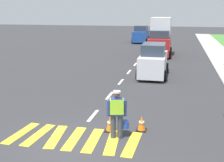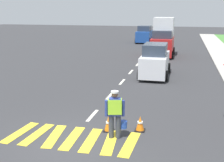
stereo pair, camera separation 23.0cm
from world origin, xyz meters
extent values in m
plane|color=#333335|center=(0.00, 21.00, 0.00)|extent=(96.00, 96.00, 0.00)
cube|color=yellow|center=(-2.00, 0.43, 0.01)|extent=(0.52, 1.92, 0.01)
cube|color=yellow|center=(-1.33, 0.43, 0.01)|extent=(0.47, 1.92, 0.01)
cube|color=yellow|center=(-0.67, 0.43, 0.01)|extent=(0.61, 1.93, 0.01)
cube|color=yellow|center=(0.00, 0.43, 0.01)|extent=(0.45, 1.92, 0.01)
cube|color=yellow|center=(0.67, 0.43, 0.01)|extent=(0.44, 1.91, 0.01)
cube|color=yellow|center=(1.33, 0.43, 0.01)|extent=(0.54, 1.93, 0.01)
cube|color=yellow|center=(2.00, 0.43, 0.01)|extent=(0.44, 1.91, 0.01)
cube|color=silver|center=(0.00, 2.70, 0.01)|extent=(0.14, 1.40, 0.01)
cube|color=silver|center=(0.00, 5.70, 0.01)|extent=(0.14, 1.40, 0.01)
cube|color=silver|center=(0.00, 8.70, 0.01)|extent=(0.14, 1.40, 0.01)
cube|color=silver|center=(0.00, 11.70, 0.01)|extent=(0.14, 1.40, 0.01)
cube|color=silver|center=(0.00, 14.70, 0.01)|extent=(0.14, 1.40, 0.01)
cube|color=silver|center=(0.00, 17.70, 0.01)|extent=(0.14, 1.40, 0.01)
cube|color=silver|center=(0.00, 20.70, 0.01)|extent=(0.14, 1.40, 0.01)
cube|color=silver|center=(0.00, 23.70, 0.01)|extent=(0.14, 1.40, 0.01)
cube|color=silver|center=(0.00, 26.70, 0.01)|extent=(0.14, 1.40, 0.01)
cube|color=silver|center=(0.00, 29.70, 0.01)|extent=(0.14, 1.40, 0.01)
cube|color=silver|center=(0.00, 32.70, 0.01)|extent=(0.14, 1.40, 0.01)
cube|color=silver|center=(0.00, 35.70, 0.01)|extent=(0.14, 1.40, 0.01)
cube|color=silver|center=(0.00, 38.70, 0.01)|extent=(0.14, 1.40, 0.01)
cube|color=silver|center=(0.00, 41.70, 0.01)|extent=(0.14, 1.40, 0.01)
cube|color=silver|center=(0.00, 44.70, 0.01)|extent=(0.14, 1.40, 0.01)
cube|color=silver|center=(0.00, 47.70, 0.01)|extent=(0.14, 1.40, 0.01)
cylinder|color=#383D4C|center=(1.28, 0.77, 0.41)|extent=(0.18, 0.18, 0.82)
cylinder|color=#383D4C|center=(1.52, 0.83, 0.41)|extent=(0.18, 0.18, 0.82)
cube|color=navy|center=(1.40, 0.80, 1.12)|extent=(0.45, 0.33, 0.60)
cube|color=#A5EA33|center=(1.40, 0.80, 1.14)|extent=(0.51, 0.38, 0.51)
cylinder|color=navy|center=(1.13, 0.73, 1.07)|extent=(0.11, 0.11, 0.55)
cylinder|color=navy|center=(1.67, 0.86, 1.07)|extent=(0.11, 0.11, 0.55)
sphere|color=brown|center=(1.40, 0.80, 1.56)|extent=(0.22, 0.22, 0.22)
cylinder|color=silver|center=(1.40, 0.80, 1.64)|extent=(0.26, 0.26, 0.06)
cylinder|color=#2347B7|center=(1.67, 0.97, 0.45)|extent=(0.26, 0.26, 0.26)
cube|color=black|center=(2.15, 1.62, 0.01)|extent=(0.36, 0.36, 0.03)
cone|color=orange|center=(2.15, 1.62, 0.29)|extent=(0.30, 0.30, 0.53)
cylinder|color=white|center=(2.15, 1.62, 0.32)|extent=(0.20, 0.20, 0.06)
cube|color=black|center=(1.05, 1.32, 0.01)|extent=(0.36, 0.36, 0.03)
cone|color=orange|center=(1.05, 1.32, 0.30)|extent=(0.30, 0.30, 0.55)
cylinder|color=white|center=(1.05, 1.32, 0.33)|extent=(0.20, 0.20, 0.06)
cube|color=red|center=(1.58, 19.57, 0.96)|extent=(1.90, 4.60, 1.56)
cube|color=#2D3847|center=(1.58, 18.77, 2.09)|extent=(1.67, 1.61, 0.70)
cube|color=silver|center=(1.58, 20.38, 2.64)|extent=(1.81, 2.53, 1.80)
cylinder|color=black|center=(0.61, 21.00, 0.34)|extent=(0.22, 0.68, 0.68)
cylinder|color=black|center=(2.55, 21.00, 0.34)|extent=(0.22, 0.68, 0.68)
cylinder|color=black|center=(0.61, 18.15, 0.34)|extent=(0.22, 0.68, 0.68)
cylinder|color=black|center=(2.55, 18.15, 0.34)|extent=(0.22, 0.68, 0.68)
cube|color=silver|center=(1.75, 10.78, 0.81)|extent=(1.61, 4.16, 1.27)
cube|color=#2D3847|center=(1.75, 10.67, 1.80)|extent=(1.41, 2.29, 0.70)
cylinder|color=black|center=(0.93, 12.07, 0.34)|extent=(0.22, 0.68, 0.68)
cylinder|color=black|center=(2.58, 12.07, 0.34)|extent=(0.22, 0.68, 0.68)
cylinder|color=black|center=(0.93, 9.49, 0.34)|extent=(0.22, 0.68, 0.68)
cylinder|color=black|center=(2.58, 9.49, 0.34)|extent=(0.22, 0.68, 0.68)
cube|color=#1E4799|center=(-1.64, 30.67, 0.84)|extent=(1.75, 4.15, 1.32)
cube|color=#2D3847|center=(-1.64, 30.77, 1.85)|extent=(1.54, 2.28, 0.70)
cylinder|color=black|center=(-0.75, 29.38, 0.34)|extent=(0.22, 0.68, 0.68)
cylinder|color=black|center=(-2.54, 29.38, 0.34)|extent=(0.22, 0.68, 0.68)
cylinder|color=black|center=(-0.75, 31.95, 0.34)|extent=(0.22, 0.68, 0.68)
cylinder|color=black|center=(-2.54, 31.95, 0.34)|extent=(0.22, 0.68, 0.68)
camera|label=1|loc=(3.33, -8.41, 4.31)|focal=47.40mm
camera|label=2|loc=(3.55, -8.35, 4.31)|focal=47.40mm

